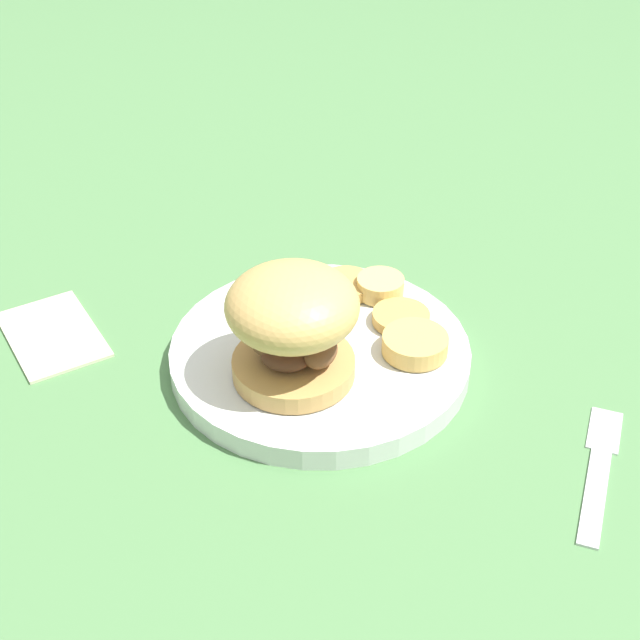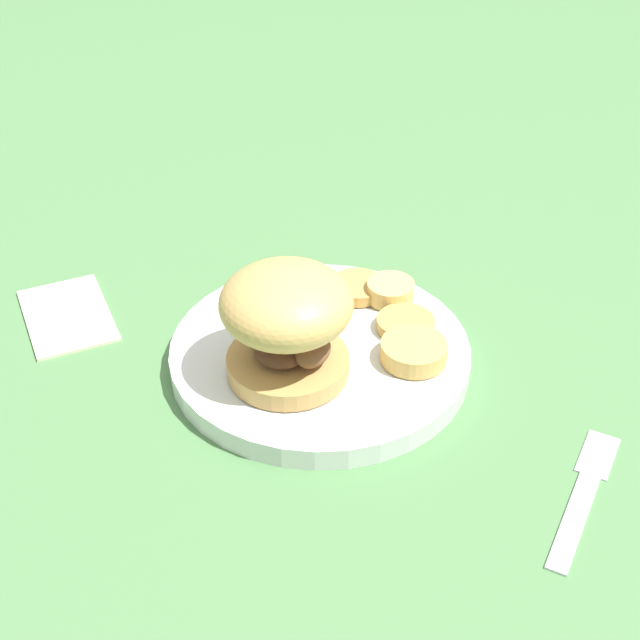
{
  "view_description": "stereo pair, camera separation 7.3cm",
  "coord_description": "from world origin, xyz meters",
  "views": [
    {
      "loc": [
        0.28,
        -0.52,
        0.48
      ],
      "look_at": [
        0.0,
        0.0,
        0.05
      ],
      "focal_mm": 50.0,
      "sensor_mm": 36.0,
      "label": 1
    },
    {
      "loc": [
        0.34,
        -0.48,
        0.48
      ],
      "look_at": [
        0.0,
        0.0,
        0.05
      ],
      "focal_mm": 50.0,
      "sensor_mm": 36.0,
      "label": 2
    }
  ],
  "objects": [
    {
      "name": "ground_plane",
      "position": [
        0.0,
        0.0,
        0.0
      ],
      "size": [
        4.0,
        4.0,
        0.0
      ],
      "primitive_type": "plane",
      "color": "#4C7A47"
    },
    {
      "name": "dinner_plate",
      "position": [
        0.0,
        0.0,
        0.01
      ],
      "size": [
        0.25,
        0.25,
        0.02
      ],
      "color": "silver",
      "rests_on": "ground_plane"
    },
    {
      "name": "sandwich",
      "position": [
        -0.0,
        -0.04,
        0.07
      ],
      "size": [
        0.1,
        0.1,
        0.09
      ],
      "color": "tan",
      "rests_on": "dinner_plate"
    },
    {
      "name": "potato_round_0",
      "position": [
        0.05,
        0.06,
        0.03
      ],
      "size": [
        0.05,
        0.05,
        0.01
      ],
      "primitive_type": "cylinder",
      "color": "tan",
      "rests_on": "dinner_plate"
    },
    {
      "name": "potato_round_1",
      "position": [
        0.07,
        0.03,
        0.03
      ],
      "size": [
        0.05,
        0.05,
        0.02
      ],
      "primitive_type": "cylinder",
      "color": "tan",
      "rests_on": "dinner_plate"
    },
    {
      "name": "potato_round_2",
      "position": [
        0.01,
        0.09,
        0.03
      ],
      "size": [
        0.04,
        0.04,
        0.02
      ],
      "primitive_type": "cylinder",
      "color": "#DBB766",
      "rests_on": "dinner_plate"
    },
    {
      "name": "potato_round_3",
      "position": [
        -0.06,
        0.02,
        0.03
      ],
      "size": [
        0.04,
        0.04,
        0.01
      ],
      "primitive_type": "cylinder",
      "color": "#DBB766",
      "rests_on": "dinner_plate"
    },
    {
      "name": "potato_round_4",
      "position": [
        -0.02,
        0.05,
        0.03
      ],
      "size": [
        0.04,
        0.04,
        0.01
      ],
      "primitive_type": "cylinder",
      "color": "tan",
      "rests_on": "dinner_plate"
    },
    {
      "name": "potato_round_5",
      "position": [
        -0.02,
        0.08,
        0.03
      ],
      "size": [
        0.05,
        0.05,
        0.01
      ],
      "primitive_type": "cylinder",
      "color": "tan",
      "rests_on": "dinner_plate"
    },
    {
      "name": "fork",
      "position": [
        0.24,
        -0.01,
        0.0
      ],
      "size": [
        0.04,
        0.15,
        0.0
      ],
      "color": "silver",
      "rests_on": "ground_plane"
    },
    {
      "name": "napkin",
      "position": [
        -0.23,
        -0.08,
        0.0
      ],
      "size": [
        0.13,
        0.12,
        0.01
      ],
      "primitive_type": "cube",
      "rotation": [
        0.0,
        0.0,
        2.61
      ],
      "color": "beige",
      "rests_on": "ground_plane"
    }
  ]
}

